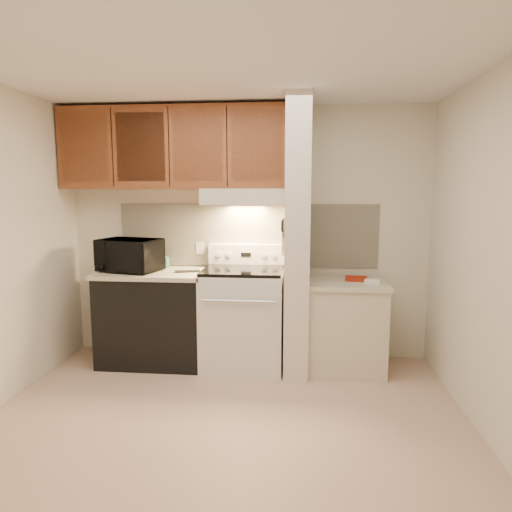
# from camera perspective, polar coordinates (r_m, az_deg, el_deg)

# --- Properties ---
(floor) EXTENTS (3.60, 3.60, 0.00)m
(floor) POSITION_cam_1_polar(r_m,az_deg,el_deg) (3.54, -4.04, -20.22)
(floor) COLOR tan
(floor) RESTS_ON ground
(ceiling) EXTENTS (3.60, 3.60, 0.00)m
(ceiling) POSITION_cam_1_polar(r_m,az_deg,el_deg) (3.22, -4.51, 22.90)
(ceiling) COLOR white
(ceiling) RESTS_ON wall_back
(wall_back) EXTENTS (3.60, 2.50, 0.02)m
(wall_back) POSITION_cam_1_polar(r_m,az_deg,el_deg) (4.62, -1.12, 2.80)
(wall_back) COLOR beige
(wall_back) RESTS_ON floor
(wall_right) EXTENTS (0.02, 3.00, 2.50)m
(wall_right) POSITION_cam_1_polar(r_m,az_deg,el_deg) (3.35, 27.74, -0.15)
(wall_right) COLOR beige
(wall_right) RESTS_ON floor
(backsplash) EXTENTS (2.60, 0.02, 0.63)m
(backsplash) POSITION_cam_1_polar(r_m,az_deg,el_deg) (4.61, -1.14, 2.60)
(backsplash) COLOR beige
(backsplash) RESTS_ON wall_back
(range_body) EXTENTS (0.76, 0.65, 0.92)m
(range_body) POSITION_cam_1_polar(r_m,az_deg,el_deg) (4.43, -1.61, -7.85)
(range_body) COLOR silver
(range_body) RESTS_ON floor
(oven_window) EXTENTS (0.50, 0.01, 0.30)m
(oven_window) POSITION_cam_1_polar(r_m,az_deg,el_deg) (4.11, -2.16, -8.52)
(oven_window) COLOR black
(oven_window) RESTS_ON range_body
(oven_handle) EXTENTS (0.65, 0.02, 0.02)m
(oven_handle) POSITION_cam_1_polar(r_m,az_deg,el_deg) (4.02, -2.25, -5.67)
(oven_handle) COLOR silver
(oven_handle) RESTS_ON range_body
(cooktop) EXTENTS (0.74, 0.64, 0.03)m
(cooktop) POSITION_cam_1_polar(r_m,az_deg,el_deg) (4.32, -1.63, -1.79)
(cooktop) COLOR black
(cooktop) RESTS_ON range_body
(range_backguard) EXTENTS (0.76, 0.08, 0.20)m
(range_backguard) POSITION_cam_1_polar(r_m,az_deg,el_deg) (4.58, -1.20, 0.24)
(range_backguard) COLOR silver
(range_backguard) RESTS_ON range_body
(range_display) EXTENTS (0.10, 0.01, 0.04)m
(range_display) POSITION_cam_1_polar(r_m,az_deg,el_deg) (4.54, -1.26, 0.17)
(range_display) COLOR black
(range_display) RESTS_ON range_backguard
(range_knob_left_outer) EXTENTS (0.05, 0.02, 0.05)m
(range_knob_left_outer) POSITION_cam_1_polar(r_m,az_deg,el_deg) (4.58, -4.75, 0.21)
(range_knob_left_outer) COLOR silver
(range_knob_left_outer) RESTS_ON range_backguard
(range_knob_left_inner) EXTENTS (0.05, 0.02, 0.05)m
(range_knob_left_inner) POSITION_cam_1_polar(r_m,az_deg,el_deg) (4.56, -3.51, 0.19)
(range_knob_left_inner) COLOR silver
(range_knob_left_inner) RESTS_ON range_backguard
(range_knob_right_inner) EXTENTS (0.05, 0.02, 0.05)m
(range_knob_right_inner) POSITION_cam_1_polar(r_m,az_deg,el_deg) (4.52, 1.00, 0.13)
(range_knob_right_inner) COLOR silver
(range_knob_right_inner) RESTS_ON range_backguard
(range_knob_right_outer) EXTENTS (0.05, 0.02, 0.05)m
(range_knob_right_outer) POSITION_cam_1_polar(r_m,az_deg,el_deg) (4.51, 2.27, 0.12)
(range_knob_right_outer) COLOR silver
(range_knob_right_outer) RESTS_ON range_backguard
(dishwasher_front) EXTENTS (1.00, 0.63, 0.87)m
(dishwasher_front) POSITION_cam_1_polar(r_m,az_deg,el_deg) (4.63, -12.56, -7.65)
(dishwasher_front) COLOR black
(dishwasher_front) RESTS_ON floor
(left_countertop) EXTENTS (1.04, 0.67, 0.04)m
(left_countertop) POSITION_cam_1_polar(r_m,az_deg,el_deg) (4.53, -12.74, -2.10)
(left_countertop) COLOR beige
(left_countertop) RESTS_ON dishwasher_front
(spoon_rest) EXTENTS (0.25, 0.14, 0.02)m
(spoon_rest) POSITION_cam_1_polar(r_m,az_deg,el_deg) (4.41, -8.57, -1.89)
(spoon_rest) COLOR black
(spoon_rest) RESTS_ON left_countertop
(teal_jar) EXTENTS (0.11, 0.11, 0.11)m
(teal_jar) POSITION_cam_1_polar(r_m,az_deg,el_deg) (4.71, -11.36, -0.75)
(teal_jar) COLOR #2D7162
(teal_jar) RESTS_ON left_countertop
(outlet) EXTENTS (0.08, 0.01, 0.12)m
(outlet) POSITION_cam_1_polar(r_m,az_deg,el_deg) (4.69, -6.99, 0.98)
(outlet) COLOR beige
(outlet) RESTS_ON backsplash
(microwave) EXTENTS (0.64, 0.51, 0.31)m
(microwave) POSITION_cam_1_polar(r_m,az_deg,el_deg) (4.56, -15.51, 0.10)
(microwave) COLOR black
(microwave) RESTS_ON left_countertop
(partition_pillar) EXTENTS (0.22, 0.70, 2.50)m
(partition_pillar) POSITION_cam_1_polar(r_m,az_deg,el_deg) (4.24, 5.20, 2.29)
(partition_pillar) COLOR beige
(partition_pillar) RESTS_ON floor
(pillar_trim) EXTENTS (0.01, 0.70, 0.04)m
(pillar_trim) POSITION_cam_1_polar(r_m,az_deg,el_deg) (4.24, 3.64, 2.99)
(pillar_trim) COLOR brown
(pillar_trim) RESTS_ON partition_pillar
(knife_strip) EXTENTS (0.02, 0.42, 0.04)m
(knife_strip) POSITION_cam_1_polar(r_m,az_deg,el_deg) (4.19, 3.54, 3.20)
(knife_strip) COLOR black
(knife_strip) RESTS_ON partition_pillar
(knife_blade_a) EXTENTS (0.01, 0.03, 0.16)m
(knife_blade_a) POSITION_cam_1_polar(r_m,az_deg,el_deg) (4.04, 3.28, 1.60)
(knife_blade_a) COLOR silver
(knife_blade_a) RESTS_ON knife_strip
(knife_handle_a) EXTENTS (0.02, 0.02, 0.10)m
(knife_handle_a) POSITION_cam_1_polar(r_m,az_deg,el_deg) (4.03, 3.30, 3.72)
(knife_handle_a) COLOR black
(knife_handle_a) RESTS_ON knife_strip
(knife_blade_b) EXTENTS (0.01, 0.04, 0.18)m
(knife_blade_b) POSITION_cam_1_polar(r_m,az_deg,el_deg) (4.12, 3.32, 1.59)
(knife_blade_b) COLOR silver
(knife_blade_b) RESTS_ON knife_strip
(knife_handle_b) EXTENTS (0.02, 0.02, 0.10)m
(knife_handle_b) POSITION_cam_1_polar(r_m,az_deg,el_deg) (4.11, 3.34, 3.82)
(knife_handle_b) COLOR black
(knife_handle_b) RESTS_ON knife_strip
(knife_blade_c) EXTENTS (0.01, 0.04, 0.20)m
(knife_blade_c) POSITION_cam_1_polar(r_m,az_deg,el_deg) (4.19, 3.35, 1.55)
(knife_blade_c) COLOR silver
(knife_blade_c) RESTS_ON knife_strip
(knife_handle_c) EXTENTS (0.02, 0.02, 0.10)m
(knife_handle_c) POSITION_cam_1_polar(r_m,az_deg,el_deg) (4.19, 3.38, 3.89)
(knife_handle_c) COLOR black
(knife_handle_c) RESTS_ON knife_strip
(knife_blade_d) EXTENTS (0.01, 0.04, 0.16)m
(knife_blade_d) POSITION_cam_1_polar(r_m,az_deg,el_deg) (4.28, 3.40, 1.96)
(knife_blade_d) COLOR silver
(knife_blade_d) RESTS_ON knife_strip
(knife_handle_d) EXTENTS (0.02, 0.02, 0.10)m
(knife_handle_d) POSITION_cam_1_polar(r_m,az_deg,el_deg) (4.26, 3.42, 3.97)
(knife_handle_d) COLOR black
(knife_handle_d) RESTS_ON knife_strip
(knife_blade_e) EXTENTS (0.01, 0.04, 0.18)m
(knife_blade_e) POSITION_cam_1_polar(r_m,az_deg,el_deg) (4.36, 3.44, 1.94)
(knife_blade_e) COLOR silver
(knife_blade_e) RESTS_ON knife_strip
(knife_handle_e) EXTENTS (0.02, 0.02, 0.10)m
(knife_handle_e) POSITION_cam_1_polar(r_m,az_deg,el_deg) (4.35, 3.46, 4.05)
(knife_handle_e) COLOR black
(knife_handle_e) RESTS_ON knife_strip
(oven_mitt) EXTENTS (0.03, 0.09, 0.23)m
(oven_mitt) POSITION_cam_1_polar(r_m,az_deg,el_deg) (4.42, 3.49, 1.60)
(oven_mitt) COLOR gray
(oven_mitt) RESTS_ON partition_pillar
(right_cab_base) EXTENTS (0.70, 0.60, 0.81)m
(right_cab_base) POSITION_cam_1_polar(r_m,az_deg,el_deg) (4.43, 11.09, -8.74)
(right_cab_base) COLOR beige
(right_cab_base) RESTS_ON floor
(right_countertop) EXTENTS (0.74, 0.64, 0.04)m
(right_countertop) POSITION_cam_1_polar(r_m,az_deg,el_deg) (4.32, 11.25, -3.34)
(right_countertop) COLOR beige
(right_countertop) RESTS_ON right_cab_base
(red_folder) EXTENTS (0.24, 0.30, 0.01)m
(red_folder) POSITION_cam_1_polar(r_m,az_deg,el_deg) (4.43, 12.42, -2.79)
(red_folder) COLOR #AF1F0B
(red_folder) RESTS_ON right_countertop
(white_box) EXTENTS (0.16, 0.12, 0.04)m
(white_box) POSITION_cam_1_polar(r_m,az_deg,el_deg) (4.25, 14.35, -3.12)
(white_box) COLOR white
(white_box) RESTS_ON right_countertop
(range_hood) EXTENTS (0.78, 0.44, 0.15)m
(range_hood) POSITION_cam_1_polar(r_m,az_deg,el_deg) (4.38, -1.47, 7.42)
(range_hood) COLOR beige
(range_hood) RESTS_ON upper_cabinets
(hood_lip) EXTENTS (0.78, 0.04, 0.06)m
(hood_lip) POSITION_cam_1_polar(r_m,az_deg,el_deg) (4.17, -1.82, 6.77)
(hood_lip) COLOR beige
(hood_lip) RESTS_ON range_hood
(upper_cabinets) EXTENTS (2.18, 0.33, 0.77)m
(upper_cabinets) POSITION_cam_1_polar(r_m,az_deg,el_deg) (4.58, -10.26, 13.09)
(upper_cabinets) COLOR brown
(upper_cabinets) RESTS_ON wall_back
(cab_door_a) EXTENTS (0.46, 0.01, 0.63)m
(cab_door_a) POSITION_cam_1_polar(r_m,az_deg,el_deg) (4.72, -20.65, 12.56)
(cab_door_a) COLOR brown
(cab_door_a) RESTS_ON upper_cabinets
(cab_gap_a) EXTENTS (0.01, 0.01, 0.73)m
(cab_gap_a) POSITION_cam_1_polar(r_m,az_deg,el_deg) (4.60, -17.53, 12.83)
(cab_gap_a) COLOR black
(cab_gap_a) RESTS_ON upper_cabinets
(cab_door_b) EXTENTS (0.46, 0.01, 0.63)m
(cab_door_b) POSITION_cam_1_polar(r_m,az_deg,el_deg) (4.51, -14.25, 13.06)
(cab_door_b) COLOR brown
(cab_door_b) RESTS_ON upper_cabinets
(cab_gap_b) EXTENTS (0.01, 0.01, 0.73)m
(cab_gap_b) POSITION_cam_1_polar(r_m,az_deg,el_deg) (4.42, -10.83, 13.26)
(cab_gap_b) COLOR black
(cab_gap_b) RESTS_ON upper_cabinets
(cab_door_c) EXTENTS (0.46, 0.01, 0.63)m
(cab_door_c) POSITION_cam_1_polar(r_m,az_deg,el_deg) (4.36, -7.29, 13.42)
(cab_door_c) COLOR brown
(cab_door_c) RESTS_ON upper_cabinets
(cab_gap_c) EXTENTS (0.01, 0.01, 0.73)m
(cab_gap_c) POSITION_cam_1_polar(r_m,az_deg,el_deg) (4.31, -3.65, 13.53)
(cab_gap_c) COLOR black
(cab_gap_c) RESTS_ON upper_cabinets
(cab_door_d) EXTENTS (0.46, 0.01, 0.63)m
(cab_door_d) POSITION_cam_1_polar(r_m,az_deg,el_deg) (4.27, 0.06, 13.59)
(cab_door_d) COLOR brown
(cab_door_d) RESTS_ON upper_cabinets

